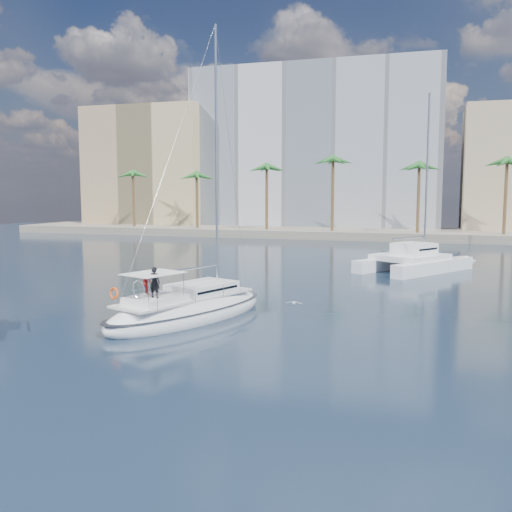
% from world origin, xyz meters
% --- Properties ---
extents(ground, '(160.00, 160.00, 0.00)m').
position_xyz_m(ground, '(0.00, 0.00, 0.00)').
color(ground, black).
rests_on(ground, ground).
extents(quay, '(120.00, 14.00, 1.20)m').
position_xyz_m(quay, '(0.00, 61.00, 0.60)').
color(quay, gray).
rests_on(quay, ground).
extents(building_modern, '(42.00, 16.00, 28.00)m').
position_xyz_m(building_modern, '(-12.00, 73.00, 14.00)').
color(building_modern, silver).
rests_on(building_modern, ground).
extents(building_tan_left, '(22.00, 14.00, 22.00)m').
position_xyz_m(building_tan_left, '(-42.00, 69.00, 11.00)').
color(building_tan_left, tan).
rests_on(building_tan_left, ground).
extents(palm_left, '(3.60, 3.60, 12.30)m').
position_xyz_m(palm_left, '(-34.00, 57.00, 10.28)').
color(palm_left, brown).
rests_on(palm_left, ground).
extents(palm_centre, '(3.60, 3.60, 12.30)m').
position_xyz_m(palm_centre, '(0.00, 57.00, 10.28)').
color(palm_centre, brown).
rests_on(palm_centre, ground).
extents(main_sloop, '(7.50, 12.12, 17.17)m').
position_xyz_m(main_sloop, '(-4.92, 1.48, 0.53)').
color(main_sloop, white).
rests_on(main_sloop, ground).
extents(catamaran, '(10.22, 11.81, 15.67)m').
position_xyz_m(catamaran, '(6.27, 25.06, 1.11)').
color(catamaran, white).
rests_on(catamaran, ground).
extents(seagull, '(0.96, 0.41, 0.18)m').
position_xyz_m(seagull, '(0.53, 3.88, 0.78)').
color(seagull, silver).
rests_on(seagull, ground).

